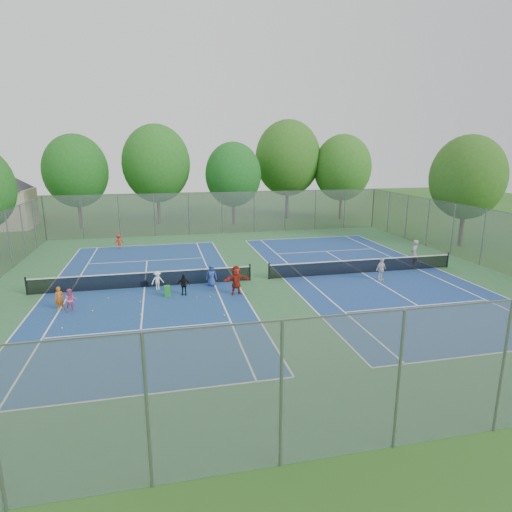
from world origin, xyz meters
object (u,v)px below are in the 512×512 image
Objects in this scene: net_left at (144,280)px; instructor at (414,254)px; ball_hopper at (167,291)px; net_right at (363,266)px; ball_crate at (144,283)px.

instructor is (18.16, 0.66, 0.50)m from net_left.
ball_hopper is at bearing -56.89° from net_left.
instructor is at bearing 8.99° from net_right.
instructor is at bearing 2.07° from net_left.
ball_hopper is at bearing -171.18° from net_right.
ball_hopper is (-12.71, -1.97, -0.14)m from net_right.
ball_hopper is 17.09m from instructor.
ball_crate is at bearing 93.69° from net_left.
net_left is 20.62× the size of ball_hopper.
net_left is 2.36m from ball_hopper.
instructor reaches higher than ball_hopper.
instructor is (16.87, 2.63, 0.64)m from ball_hopper.
ball_hopper is at bearing -60.22° from ball_crate.
instructor is (4.16, 0.66, 0.50)m from net_right.
net_left is 14.00m from net_right.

